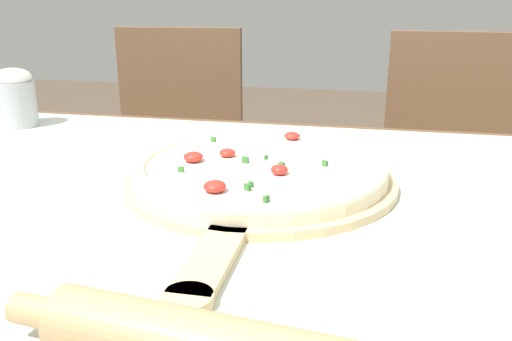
{
  "coord_description": "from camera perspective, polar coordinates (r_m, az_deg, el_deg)",
  "views": [
    {
      "loc": [
        0.17,
        -0.69,
        1.01
      ],
      "look_at": [
        0.02,
        0.03,
        0.76
      ],
      "focal_mm": 38.0,
      "sensor_mm": 36.0,
      "label": 1
    }
  ],
  "objects": [
    {
      "name": "pizza",
      "position": [
        0.8,
        0.42,
        0.32
      ],
      "size": [
        0.37,
        0.37,
        0.03
      ],
      "color": "beige",
      "rests_on": "pizza_peel"
    },
    {
      "name": "flour_cup",
      "position": [
        1.24,
        -24.05,
        7.06
      ],
      "size": [
        0.08,
        0.08,
        0.12
      ],
      "color": "#B2B7BC",
      "rests_on": "towel_cloth"
    },
    {
      "name": "towel_cloth",
      "position": [
        0.76,
        -1.6,
        -2.85
      ],
      "size": [
        1.28,
        0.84,
        0.0
      ],
      "color": "silver",
      "rests_on": "dining_table"
    },
    {
      "name": "chair_right",
      "position": [
        1.58,
        19.97,
        -0.42
      ],
      "size": [
        0.4,
        0.4,
        0.9
      ],
      "rotation": [
        0.0,
        0.0,
        -0.0
      ],
      "color": "brown",
      "rests_on": "ground_plane"
    },
    {
      "name": "dining_table",
      "position": [
        0.8,
        -1.53,
        -9.58
      ],
      "size": [
        1.36,
        0.92,
        0.72
      ],
      "color": "brown",
      "rests_on": "ground_plane"
    },
    {
      "name": "pizza_peel",
      "position": [
        0.79,
        0.21,
        -1.32
      ],
      "size": [
        0.4,
        0.56,
        0.01
      ],
      "color": "#D6B784",
      "rests_on": "towel_cloth"
    },
    {
      "name": "chair_left",
      "position": [
        1.66,
        -8.41,
        1.4
      ],
      "size": [
        0.43,
        0.43,
        0.9
      ],
      "rotation": [
        0.0,
        0.0,
        0.09
      ],
      "color": "brown",
      "rests_on": "ground_plane"
    }
  ]
}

